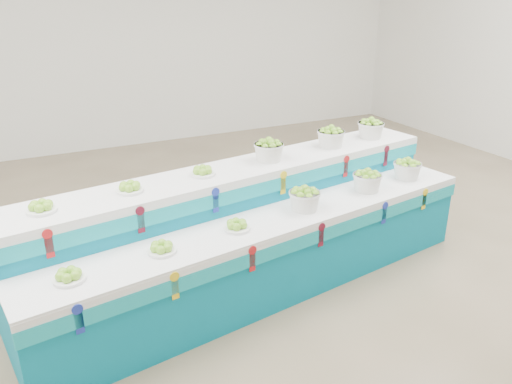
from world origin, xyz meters
TOP-DOWN VIEW (x-y plane):
  - ground at (0.00, 0.00)m, footprint 10.00×10.00m
  - back_wall at (0.00, 5.00)m, footprint 10.00×0.00m
  - display_stand at (-0.11, 0.20)m, footprint 4.31×1.69m
  - plate_lower_left at (-1.72, -0.31)m, footprint 0.24×0.24m
  - plate_lower_mid at (-1.07, -0.21)m, footprint 0.24×0.24m
  - plate_lower_right at (-0.43, -0.11)m, footprint 0.24×0.24m
  - basket_lower_left at (0.25, -0.01)m, footprint 0.31×0.31m
  - basket_lower_mid at (1.01, 0.11)m, footprint 0.31×0.31m
  - basket_lower_right at (1.57, 0.19)m, footprint 0.31×0.31m
  - plate_upper_left at (-1.80, 0.21)m, footprint 0.24×0.24m
  - plate_upper_mid at (-1.15, 0.31)m, footprint 0.24×0.24m
  - plate_upper_right at (-0.51, 0.40)m, footprint 0.24×0.24m
  - basket_upper_left at (0.18, 0.51)m, footprint 0.31×0.31m
  - basket_upper_mid at (0.93, 0.62)m, footprint 0.31×0.31m
  - basket_upper_right at (1.49, 0.70)m, footprint 0.31×0.31m

SIDE VIEW (x-z plane):
  - ground at x=0.00m, z-range 0.00..0.00m
  - display_stand at x=-0.11m, z-range 0.00..1.02m
  - plate_lower_left at x=-1.72m, z-range 0.72..0.81m
  - plate_lower_mid at x=-1.07m, z-range 0.72..0.81m
  - plate_lower_right at x=-0.43m, z-range 0.72..0.81m
  - basket_lower_left at x=0.25m, z-range 0.72..0.92m
  - basket_lower_mid at x=1.01m, z-range 0.72..0.92m
  - basket_lower_right at x=1.57m, z-range 0.72..0.92m
  - plate_upper_left at x=-1.80m, z-range 1.02..1.11m
  - plate_upper_mid at x=-1.15m, z-range 1.02..1.11m
  - plate_upper_right at x=-0.51m, z-range 1.02..1.11m
  - basket_upper_left at x=0.18m, z-range 1.02..1.22m
  - basket_upper_mid at x=0.93m, z-range 1.02..1.22m
  - basket_upper_right at x=1.49m, z-range 1.02..1.22m
  - back_wall at x=0.00m, z-range -3.00..7.00m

